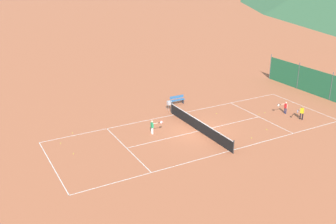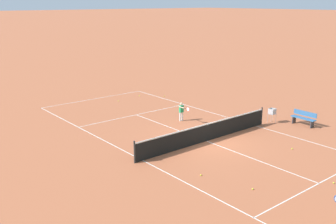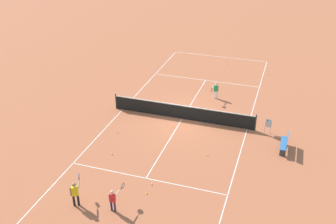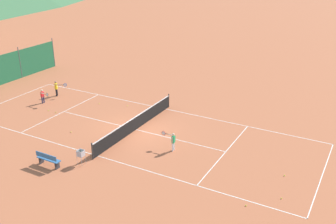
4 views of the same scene
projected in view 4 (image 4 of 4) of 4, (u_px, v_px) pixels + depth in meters
name	position (u px, v px, depth m)	size (l,w,h in m)	color
ground_plane	(136.00, 130.00, 26.34)	(600.00, 600.00, 0.00)	#B7603D
court_line_markings	(136.00, 129.00, 26.34)	(8.25, 23.85, 0.01)	white
tennis_net	(136.00, 123.00, 26.14)	(9.18, 0.08, 1.06)	#2D2D2D
player_near_service	(57.00, 87.00, 31.97)	(0.49, 1.07, 1.26)	black
player_far_baseline	(43.00, 95.00, 30.49)	(0.40, 0.95, 1.12)	#23284C
player_far_service	(173.00, 140.00, 23.41)	(0.39, 0.98, 1.16)	white
tennis_ball_service_box	(246.00, 206.00, 18.58)	(0.07, 0.07, 0.07)	#CCE033
tennis_ball_mid_court	(48.00, 111.00, 29.29)	(0.07, 0.07, 0.07)	#CCE033
tennis_ball_alley_left	(127.00, 106.00, 30.16)	(0.07, 0.07, 0.07)	#CCE033
tennis_ball_by_net_left	(99.00, 104.00, 30.59)	(0.07, 0.07, 0.07)	#CCE033
tennis_ball_near_corner	(56.00, 112.00, 28.98)	(0.07, 0.07, 0.07)	#CCE033
tennis_ball_far_corner	(71.00, 132.00, 25.92)	(0.07, 0.07, 0.07)	#CCE033
tennis_ball_alley_right	(281.00, 198.00, 19.12)	(0.07, 0.07, 0.07)	#CCE033
tennis_ball_by_net_right	(284.00, 175.00, 21.02)	(0.07, 0.07, 0.07)	#CCE033
ball_hopper	(81.00, 154.00, 21.89)	(0.36, 0.36, 0.89)	#B7B7BC
courtside_bench	(48.00, 159.00, 21.79)	(0.36, 1.50, 0.84)	#336699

